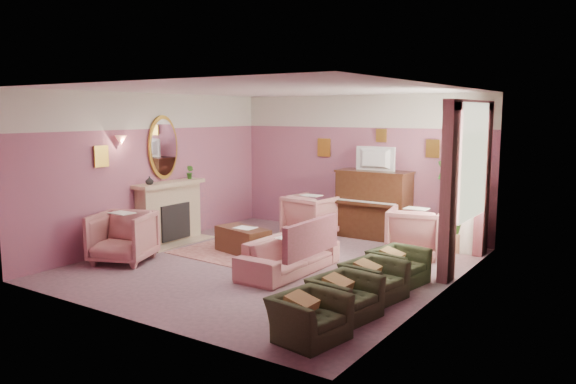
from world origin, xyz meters
The scene contains 48 objects.
floor centered at (0.00, 0.00, 0.00)m, with size 5.50×6.00×0.01m, color gray.
ceiling centered at (0.00, 0.00, 2.80)m, with size 5.50×6.00×0.01m, color white.
wall_back centered at (0.00, 3.00, 1.40)m, with size 5.50×0.02×2.80m, color #845273.
wall_front centered at (0.00, -3.00, 1.40)m, with size 5.50×0.02×2.80m, color #845273.
wall_left centered at (-2.75, 0.00, 1.40)m, with size 0.02×6.00×2.80m, color #845273.
wall_right centered at (2.75, 0.00, 1.40)m, with size 0.02×6.00×2.80m, color #845273.
picture_rail_band centered at (0.00, 2.99, 2.47)m, with size 5.50×0.01×0.65m, color beige.
stripe_panel centered at (2.73, 1.30, 1.07)m, with size 0.01×3.00×2.15m, color #A7B191.
fireplace_surround centered at (-2.59, 0.20, 0.55)m, with size 0.30×1.40×1.10m, color tan.
fireplace_inset centered at (-2.49, 0.20, 0.40)m, with size 0.18×0.72×0.68m, color black.
fire_ember centered at (-2.45, 0.20, 0.22)m, with size 0.06×0.54×0.10m, color #E1550D.
mantel_shelf centered at (-2.56, 0.20, 1.12)m, with size 0.40×1.55×0.07m, color tan.
hearth centered at (-2.39, 0.20, 0.01)m, with size 0.55×1.50×0.02m, color tan.
mirror_frame centered at (-2.70, 0.20, 1.80)m, with size 0.04×0.72×1.20m, color #B7902F.
mirror_glass centered at (-2.67, 0.20, 1.80)m, with size 0.01×0.60×1.06m, color white.
sconce_shade centered at (-2.62, -0.85, 1.98)m, with size 0.20×0.20×0.16m, color #D37558.
piano centered at (0.50, 2.68, 0.65)m, with size 1.40×0.60×1.30m, color #3C2012.
piano_keyshelf centered at (0.50, 2.33, 0.72)m, with size 1.30×0.12×0.06m, color #3C2012.
piano_keys centered at (0.50, 2.33, 0.76)m, with size 1.20×0.08×0.02m, color silver.
piano_top centered at (0.50, 2.68, 1.31)m, with size 1.45×0.65×0.04m, color #3C2012.
television centered at (0.50, 2.63, 1.60)m, with size 0.80×0.12×0.48m, color black.
print_back_left centered at (-0.80, 2.96, 1.72)m, with size 0.30×0.03×0.38m, color #B7902F.
print_back_right centered at (1.55, 2.96, 1.78)m, with size 0.26×0.03×0.34m, color #B7902F.
print_back_mid centered at (0.50, 2.96, 2.00)m, with size 0.22×0.03×0.26m, color #B7902F.
print_left_wall centered at (-2.71, -1.20, 1.72)m, with size 0.03×0.28×0.36m, color #B7902F.
window_blind centered at (2.70, 1.55, 1.70)m, with size 0.03×1.40×1.80m, color beige.
curtain_left centered at (2.62, 0.63, 1.30)m, with size 0.16×0.34×2.60m, color #894650.
curtain_right centered at (2.62, 2.47, 1.30)m, with size 0.16×0.34×2.60m, color #894650.
pelmet centered at (2.62, 1.55, 2.56)m, with size 0.16×2.20×0.16m, color #894650.
mantel_plant centered at (-2.55, 0.75, 1.29)m, with size 0.16×0.16×0.28m, color #2B621C.
mantel_vase centered at (-2.55, -0.30, 1.23)m, with size 0.16×0.16×0.16m, color beige.
area_rug centered at (-0.74, 0.34, 0.01)m, with size 2.50×1.80×0.01m, color #B46F67.
coffee_table centered at (-0.88, 0.28, 0.23)m, with size 1.00×0.50×0.45m, color #4F2E1C.
table_paper centered at (-0.83, 0.28, 0.46)m, with size 0.35×0.28×0.01m, color white.
sofa centered at (0.46, -0.27, 0.38)m, with size 0.63×1.88×0.76m, color tan.
sofa_throw centered at (0.86, -0.27, 0.60)m, with size 0.09×1.42×0.52m, color #894650.
floral_armchair_left centered at (-0.57, 2.09, 0.46)m, with size 0.89×0.89×0.93m, color tan.
floral_armchair_right centered at (1.71, 1.77, 0.46)m, with size 0.89×0.89×0.93m, color tan.
floral_armchair_front centered at (-2.14, -1.30, 0.46)m, with size 0.89×0.89×0.93m, color tan.
olive_chair_a centered at (2.08, -2.32, 0.33)m, with size 0.54×0.77×0.67m, color #364125.
olive_chair_b centered at (2.08, -1.50, 0.33)m, with size 0.54×0.77×0.67m, color #364125.
olive_chair_c centered at (2.08, -0.68, 0.33)m, with size 0.54×0.77×0.67m, color #364125.
olive_chair_d centered at (2.08, 0.14, 0.33)m, with size 0.54×0.77×0.67m, color #364125.
side_table centered at (2.37, 2.59, 0.35)m, with size 0.52×0.52×0.70m, color white.
side_plant_big centered at (2.37, 2.59, 0.87)m, with size 0.30×0.30×0.34m, color #2B621C.
side_plant_small centered at (2.49, 2.49, 0.84)m, with size 0.16×0.16×0.28m, color #2B621C.
palm_pot centered at (2.18, 2.45, 0.17)m, with size 0.34×0.34×0.34m, color #95674A.
palm_plant centered at (2.18, 2.45, 1.06)m, with size 0.76×0.76×1.44m, color #2B621C.
Camera 1 is at (5.11, -7.29, 2.45)m, focal length 35.00 mm.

